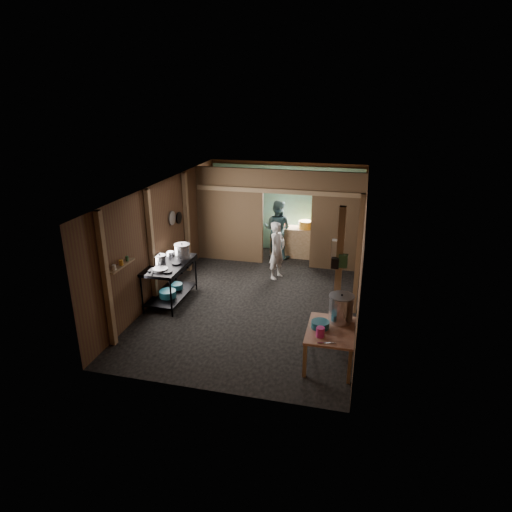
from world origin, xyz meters
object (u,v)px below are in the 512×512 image
(gas_range, at_px, (170,282))
(stove_pot_large, at_px, (182,252))
(cook, at_px, (277,250))
(yellow_tub, at_px, (305,225))
(prep_table, at_px, (330,346))
(stock_pot, at_px, (341,309))
(pink_bucket, at_px, (320,332))

(gas_range, distance_m, stove_pot_large, 0.74)
(gas_range, height_order, stove_pot_large, stove_pot_large)
(cook, bearing_deg, yellow_tub, 6.46)
(prep_table, height_order, stock_pot, stock_pot)
(cook, bearing_deg, stove_pot_large, 150.80)
(gas_range, relative_size, stock_pot, 2.98)
(pink_bucket, xyz_separation_m, yellow_tub, (-1.02, 5.47, 0.21))
(gas_range, bearing_deg, cook, 42.53)
(yellow_tub, bearing_deg, gas_range, -125.32)
(gas_range, relative_size, cook, 1.05)
(prep_table, xyz_separation_m, pink_bucket, (-0.15, -0.28, 0.41))
(cook, bearing_deg, stock_pot, -128.67)
(stock_pot, distance_m, yellow_tub, 5.03)
(yellow_tub, bearing_deg, prep_table, -77.28)
(prep_table, relative_size, yellow_tub, 2.87)
(prep_table, height_order, stove_pot_large, stove_pot_large)
(stove_pot_large, bearing_deg, gas_range, -114.41)
(prep_table, relative_size, stock_pot, 2.15)
(pink_bucket, relative_size, cook, 0.12)
(gas_range, distance_m, stock_pot, 4.07)
(stove_pot_large, relative_size, pink_bucket, 2.11)
(yellow_tub, bearing_deg, pink_bucket, -79.48)
(stock_pot, xyz_separation_m, pink_bucket, (-0.29, -0.62, -0.16))
(gas_range, distance_m, cook, 2.82)
(gas_range, xyz_separation_m, yellow_tub, (2.54, 3.58, 0.50))
(stock_pot, height_order, yellow_tub, stock_pot)
(cook, bearing_deg, gas_range, 154.60)
(gas_range, xyz_separation_m, stove_pot_large, (0.17, 0.37, 0.62))
(stock_pot, height_order, pink_bucket, stock_pot)
(stove_pot_large, xyz_separation_m, stock_pot, (3.67, -1.65, -0.17))
(gas_range, xyz_separation_m, stock_pot, (3.84, -1.27, 0.44))
(yellow_tub, bearing_deg, cook, -105.61)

